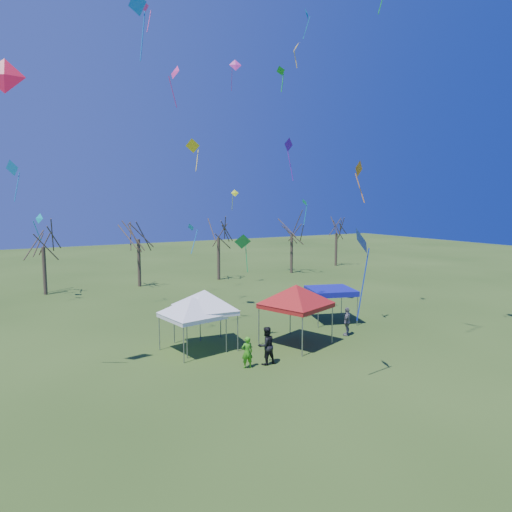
{
  "coord_description": "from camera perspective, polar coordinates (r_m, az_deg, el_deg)",
  "views": [
    {
      "loc": [
        -14.47,
        -19.46,
        8.28
      ],
      "look_at": [
        -1.52,
        3.0,
        5.17
      ],
      "focal_mm": 32.0,
      "sensor_mm": 36.0,
      "label": 1
    }
  ],
  "objects": [
    {
      "name": "kite_19",
      "position": [
        44.6,
        -2.68,
        7.8
      ],
      "size": [
        0.82,
        0.61,
        2.02
      ],
      "rotation": [
        0.0,
        0.0,
        6.01
      ],
      "color": "#D4EB18",
      "rests_on": "ground"
    },
    {
      "name": "kite_2",
      "position": [
        39.76,
        -28.13,
        9.66
      ],
      "size": [
        1.16,
        1.27,
        3.18
      ],
      "rotation": [
        0.0,
        0.0,
        2.26
      ],
      "color": "#1483DD",
      "rests_on": "ground"
    },
    {
      "name": "tree_2",
      "position": [
        45.52,
        -14.56,
        4.12
      ],
      "size": [
        3.71,
        3.71,
        8.18
      ],
      "color": "#3D2D21",
      "rests_on": "ground"
    },
    {
      "name": "kite_13",
      "position": [
        41.77,
        -25.51,
        4.2
      ],
      "size": [
        0.84,
        0.91,
        2.29
      ],
      "rotation": [
        0.0,
        0.0,
        5.33
      ],
      "color": "#0CAAB4",
      "rests_on": "ground"
    },
    {
      "name": "kite_15",
      "position": [
        34.31,
        5.01,
        24.53
      ],
      "size": [
        0.79,
        0.97,
        1.73
      ],
      "rotation": [
        0.0,
        0.0,
        4.3
      ],
      "color": "yellow",
      "rests_on": "ground"
    },
    {
      "name": "kite_12",
      "position": [
        50.95,
        6.11,
        6.66
      ],
      "size": [
        0.73,
        1.03,
        2.96
      ],
      "rotation": [
        0.0,
        0.0,
        1.42
      ],
      "color": "#0CBEAF",
      "rests_on": "ground"
    },
    {
      "name": "kite_1",
      "position": [
        26.26,
        -1.69,
        1.8
      ],
      "size": [
        1.09,
        0.76,
        2.25
      ],
      "rotation": [
        0.0,
        0.0,
        2.88
      ],
      "color": "#169237",
      "rests_on": "ground"
    },
    {
      "name": "kite_18",
      "position": [
        31.54,
        3.14,
        22.03
      ],
      "size": [
        0.64,
        0.76,
        1.66
      ],
      "rotation": [
        0.0,
        0.0,
        1.99
      ],
      "color": "green",
      "rests_on": "ground"
    },
    {
      "name": "tree_5",
      "position": [
        59.48,
        10.05,
        4.28
      ],
      "size": [
        3.39,
        3.39,
        7.46
      ],
      "color": "#3D2D21",
      "rests_on": "ground"
    },
    {
      "name": "kite_14",
      "position": [
        22.22,
        -28.97,
        19.11
      ],
      "size": [
        1.66,
        1.12,
        4.18
      ],
      "rotation": [
        0.0,
        0.0,
        6.12
      ],
      "color": "red",
      "rests_on": "ground"
    },
    {
      "name": "person_green",
      "position": [
        23.22,
        -1.12,
        -11.94
      ],
      "size": [
        0.64,
        0.48,
        1.6
      ],
      "primitive_type": "imported",
      "rotation": [
        0.0,
        0.0,
        2.97
      ],
      "color": "green",
      "rests_on": "ground"
    },
    {
      "name": "kite_22",
      "position": [
        41.11,
        -8.09,
        3.44
      ],
      "size": [
        0.88,
        0.98,
        2.71
      ],
      "rotation": [
        0.0,
        0.0,
        1.92
      ],
      "color": "#168FF0",
      "rests_on": "ground"
    },
    {
      "name": "kite_5",
      "position": [
        20.96,
        13.17,
        1.77
      ],
      "size": [
        1.13,
        1.45,
        4.23
      ],
      "rotation": [
        0.0,
        0.0,
        1.14
      ],
      "color": "#1233C6",
      "rests_on": "ground"
    },
    {
      "name": "kite_26",
      "position": [
        41.29,
        -13.73,
        27.96
      ],
      "size": [
        0.94,
        0.95,
        2.47
      ],
      "rotation": [
        0.0,
        0.0,
        2.33
      ],
      "color": "#F4368C",
      "rests_on": "ground"
    },
    {
      "name": "tree_3",
      "position": [
        48.14,
        -4.74,
        4.2
      ],
      "size": [
        3.59,
        3.59,
        7.91
      ],
      "color": "#3D2D21",
      "rests_on": "ground"
    },
    {
      "name": "kite_27",
      "position": [
        29.79,
        12.66,
        10.55
      ],
      "size": [
        1.08,
        0.8,
        2.68
      ],
      "rotation": [
        0.0,
        0.0,
        3.55
      ],
      "color": "orange",
      "rests_on": "ground"
    },
    {
      "name": "tent_white_mid",
      "position": [
        25.93,
        -6.45,
        -4.72
      ],
      "size": [
        4.33,
        4.33,
        3.84
      ],
      "rotation": [
        0.0,
        0.0,
        -0.11
      ],
      "color": "gray",
      "rests_on": "ground"
    },
    {
      "name": "kite_8",
      "position": [
        29.0,
        -14.55,
        28.12
      ],
      "size": [
        1.14,
        1.3,
        3.69
      ],
      "rotation": [
        0.0,
        0.0,
        2.2
      ],
      "color": "blue",
      "rests_on": "ground"
    },
    {
      "name": "kite_17",
      "position": [
        35.92,
        4.05,
        13.63
      ],
      "size": [
        1.08,
        0.69,
        3.29
      ],
      "rotation": [
        0.0,
        0.0,
        3.48
      ],
      "color": "#6A19B0",
      "rests_on": "ground"
    },
    {
      "name": "tent_red",
      "position": [
        26.38,
        5.04,
        -4.1
      ],
      "size": [
        4.35,
        4.35,
        4.07
      ],
      "rotation": [
        0.0,
        0.0,
        0.34
      ],
      "color": "gray",
      "rests_on": "ground"
    },
    {
      "name": "kite_6",
      "position": [
        54.83,
        6.42,
        27.81
      ],
      "size": [
        1.34,
        1.32,
        3.3
      ],
      "rotation": [
        0.0,
        0.0,
        0.77
      ],
      "color": "#0BA6B2",
      "rests_on": "ground"
    },
    {
      "name": "kite_3",
      "position": [
        49.79,
        -2.6,
        22.73
      ],
      "size": [
        1.37,
        0.97,
        3.09
      ],
      "rotation": [
        0.0,
        0.0,
        5.93
      ],
      "color": "#DD3198",
      "rests_on": "ground"
    },
    {
      "name": "kite_11",
      "position": [
        35.72,
        -7.9,
        13.47
      ],
      "size": [
        1.15,
        1.08,
        2.5
      ],
      "rotation": [
        0.0,
        0.0,
        2.43
      ],
      "color": "yellow",
      "rests_on": "ground"
    },
    {
      "name": "tree_1",
      "position": [
        44.33,
        -25.16,
        2.98
      ],
      "size": [
        3.42,
        3.42,
        7.54
      ],
      "color": "#3D2D21",
      "rests_on": "ground"
    },
    {
      "name": "tent_blue",
      "position": [
        31.91,
        9.33,
        -4.35
      ],
      "size": [
        3.72,
        3.72,
        2.32
      ],
      "rotation": [
        0.0,
        0.0,
        -0.32
      ],
      "color": "gray",
      "rests_on": "ground"
    },
    {
      "name": "person_grey",
      "position": [
        29.06,
        11.31,
        -8.02
      ],
      "size": [
        1.1,
        0.96,
        1.78
      ],
      "primitive_type": "imported",
      "rotation": [
        0.0,
        0.0,
        3.76
      ],
      "color": "slate",
      "rests_on": "ground"
    },
    {
      "name": "tree_4",
      "position": [
        52.76,
        4.5,
        4.41
      ],
      "size": [
        3.58,
        3.58,
        7.89
      ],
      "color": "#3D2D21",
      "rests_on": "ground"
    },
    {
      "name": "ground",
      "position": [
        25.62,
        6.45,
        -12.05
      ],
      "size": [
        140.0,
        140.0,
        0.0
      ],
      "primitive_type": "plane",
      "color": "#2C4A17",
      "rests_on": "ground"
    },
    {
      "name": "tent_white_west",
      "position": [
        25.35,
        -8.01,
        -5.53
      ],
      "size": [
        3.99,
        3.99,
        3.56
      ],
      "rotation": [
        0.0,
        0.0,
        0.16
      ],
      "color": "gray",
      "rests_on": "ground"
    },
    {
      "name": "person_dark",
      "position": [
        23.65,
        1.29,
        -11.13
      ],
      "size": [
        0.98,
        0.78,
        1.96
      ],
      "primitive_type": "imported",
      "rotation": [
        0.0,
        0.0,
        3.18
      ],
      "color": "black",
      "rests_on": "ground"
    },
    {
      "name": "kite_24",
      "position": [
        32.85,
        -10.15,
        21.63
      ],
      "size": [
        0.69,
        1.1,
        2.69
      ],
      "rotation": [
        0.0,
        0.0,
        4.91
      ],
      "color": "#EE3486",
      "rests_on": "ground"
    }
  ]
}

